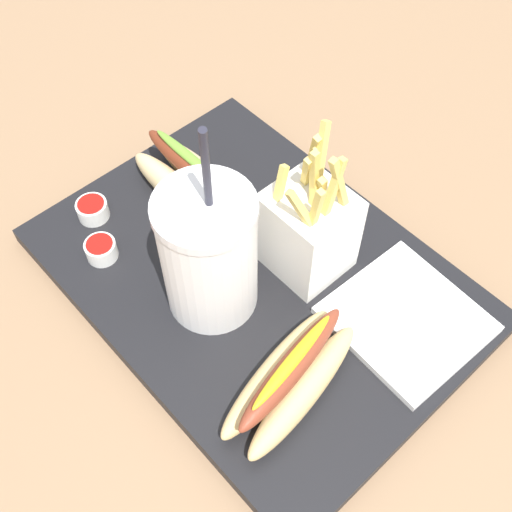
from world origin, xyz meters
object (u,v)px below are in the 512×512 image
Objects in this scene: soda_cup at (209,254)px; hot_dog_2 at (191,179)px; ketchup_cup_1 at (92,209)px; hot_dog_1 at (291,378)px; napkin_stack at (406,319)px; fries_basket at (308,229)px; ketchup_cup_2 at (101,249)px.

soda_cup reaches higher than hot_dog_2.
ketchup_cup_1 is at bearing -115.90° from hot_dog_2.
hot_dog_1 is 4.87× the size of ketchup_cup_1.
ketchup_cup_1 is (-0.17, -0.03, -0.06)m from soda_cup.
hot_dog_1 is 1.23× the size of napkin_stack.
fries_basket is 1.26× the size of napkin_stack.
soda_cup is 0.21m from napkin_stack.
hot_dog_1 is at bearing 3.28° from ketchup_cup_1.
fries_basket reaches higher than ketchup_cup_2.
soda_cup is 0.15m from hot_dog_2.
ketchup_cup_2 is 0.24× the size of napkin_stack.
soda_cup is 1.61× the size of hot_dog_2.
soda_cup is 0.14m from hot_dog_1.
napkin_stack is at bearing 9.85° from fries_basket.
soda_cup is 0.11m from fries_basket.
soda_cup is 0.19m from ketchup_cup_1.
fries_basket is 4.99× the size of ketchup_cup_1.
ketchup_cup_2 is (0.00, -0.13, -0.01)m from hot_dog_2.
hot_dog_1 is at bearing -18.87° from hot_dog_2.
hot_dog_1 reaches higher than ketchup_cup_1.
ketchup_cup_2 is 0.33m from napkin_stack.
soda_cup reaches higher than ketchup_cup_2.
hot_dog_1 is 5.06× the size of ketchup_cup_2.
hot_dog_1 reaches higher than ketchup_cup_2.
hot_dog_2 is 4.57× the size of ketchup_cup_2.
ketchup_cup_1 is 0.36m from napkin_stack.
hot_dog_2 reaches higher than ketchup_cup_2.
soda_cup is 1.79× the size of napkin_stack.
napkin_stack is (0.27, 0.18, -0.01)m from ketchup_cup_2.
hot_dog_2 is (-0.15, -0.03, -0.03)m from fries_basket.
hot_dog_2 reaches higher than hot_dog_1.
fries_basket reaches higher than hot_dog_2.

